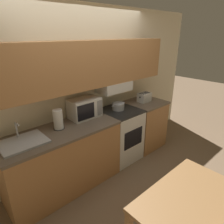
{
  "coord_description": "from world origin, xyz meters",
  "views": [
    {
      "loc": [
        -1.76,
        -2.56,
        2.14
      ],
      "look_at": [
        0.05,
        -0.57,
        1.07
      ],
      "focal_mm": 32.0,
      "sensor_mm": 36.0,
      "label": 1
    }
  ],
  "objects_px": {
    "stove_range": "(120,134)",
    "cooking_pot": "(118,106)",
    "dining_table": "(191,207)",
    "microwave": "(85,108)",
    "paper_towel_roll": "(58,120)",
    "sink_basin": "(23,142)",
    "toaster": "(144,97)"
  },
  "relations": [
    {
      "from": "sink_basin",
      "to": "dining_table",
      "type": "height_order",
      "value": "sink_basin"
    },
    {
      "from": "stove_range",
      "to": "cooking_pot",
      "type": "xyz_separation_m",
      "value": [
        -0.01,
        0.04,
        0.53
      ]
    },
    {
      "from": "sink_basin",
      "to": "dining_table",
      "type": "relative_size",
      "value": 0.48
    },
    {
      "from": "cooking_pot",
      "to": "dining_table",
      "type": "xyz_separation_m",
      "value": [
        -0.72,
        -1.73,
        -0.37
      ]
    },
    {
      "from": "paper_towel_roll",
      "to": "dining_table",
      "type": "height_order",
      "value": "paper_towel_roll"
    },
    {
      "from": "microwave",
      "to": "dining_table",
      "type": "xyz_separation_m",
      "value": [
        -0.12,
        -1.85,
        -0.46
      ]
    },
    {
      "from": "paper_towel_roll",
      "to": "dining_table",
      "type": "bearing_deg",
      "value": -77.7
    },
    {
      "from": "microwave",
      "to": "paper_towel_roll",
      "type": "height_order",
      "value": "microwave"
    },
    {
      "from": "stove_range",
      "to": "dining_table",
      "type": "bearing_deg",
      "value": -113.4
    },
    {
      "from": "cooking_pot",
      "to": "toaster",
      "type": "relative_size",
      "value": 1.15
    },
    {
      "from": "stove_range",
      "to": "dining_table",
      "type": "distance_m",
      "value": 1.85
    },
    {
      "from": "toaster",
      "to": "cooking_pot",
      "type": "bearing_deg",
      "value": 177.96
    },
    {
      "from": "cooking_pot",
      "to": "sink_basin",
      "type": "relative_size",
      "value": 0.56
    },
    {
      "from": "cooking_pot",
      "to": "microwave",
      "type": "distance_m",
      "value": 0.63
    },
    {
      "from": "stove_range",
      "to": "microwave",
      "type": "distance_m",
      "value": 0.88
    },
    {
      "from": "sink_basin",
      "to": "cooking_pot",
      "type": "bearing_deg",
      "value": 1.52
    },
    {
      "from": "microwave",
      "to": "dining_table",
      "type": "distance_m",
      "value": 1.9
    },
    {
      "from": "cooking_pot",
      "to": "toaster",
      "type": "distance_m",
      "value": 0.66
    },
    {
      "from": "stove_range",
      "to": "sink_basin",
      "type": "relative_size",
      "value": 1.76
    },
    {
      "from": "cooking_pot",
      "to": "paper_towel_roll",
      "type": "height_order",
      "value": "paper_towel_roll"
    },
    {
      "from": "stove_range",
      "to": "dining_table",
      "type": "relative_size",
      "value": 0.84
    },
    {
      "from": "cooking_pot",
      "to": "dining_table",
      "type": "relative_size",
      "value": 0.27
    },
    {
      "from": "microwave",
      "to": "sink_basin",
      "type": "xyz_separation_m",
      "value": [
        -1.0,
        -0.15,
        -0.13
      ]
    },
    {
      "from": "cooking_pot",
      "to": "microwave",
      "type": "xyz_separation_m",
      "value": [
        -0.61,
        0.11,
        0.09
      ]
    },
    {
      "from": "sink_basin",
      "to": "dining_table",
      "type": "bearing_deg",
      "value": -62.26
    },
    {
      "from": "microwave",
      "to": "toaster",
      "type": "height_order",
      "value": "microwave"
    },
    {
      "from": "stove_range",
      "to": "paper_towel_roll",
      "type": "xyz_separation_m",
      "value": [
        -1.12,
        0.06,
        0.6
      ]
    },
    {
      "from": "paper_towel_roll",
      "to": "dining_table",
      "type": "distance_m",
      "value": 1.85
    },
    {
      "from": "microwave",
      "to": "paper_towel_roll",
      "type": "distance_m",
      "value": 0.51
    },
    {
      "from": "microwave",
      "to": "sink_basin",
      "type": "height_order",
      "value": "microwave"
    },
    {
      "from": "dining_table",
      "to": "cooking_pot",
      "type": "bearing_deg",
      "value": 67.32
    },
    {
      "from": "dining_table",
      "to": "paper_towel_roll",
      "type": "bearing_deg",
      "value": 102.3
    }
  ]
}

